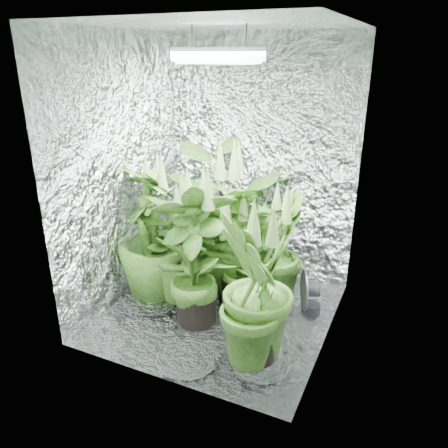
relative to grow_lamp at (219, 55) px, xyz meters
name	(u,v)px	position (x,y,z in m)	size (l,w,h in m)	color
ground	(220,312)	(0.00, 0.00, -1.83)	(1.60, 1.60, 0.00)	silver
walls	(219,186)	(0.00, 0.00, -0.83)	(1.62, 1.62, 2.00)	silver
ceiling	(219,24)	(0.00, 0.00, 0.17)	(1.60, 1.60, 0.01)	silver
grow_lamp	(219,55)	(0.00, 0.00, 0.00)	(0.50, 0.30, 0.22)	gray
plant_a	(186,244)	(-0.33, 0.09, -1.36)	(0.94, 0.94, 1.00)	black
plant_b	(239,254)	(0.09, 0.16, -1.38)	(0.64, 0.64, 0.97)	black
plant_c	(276,250)	(0.32, 0.33, -1.38)	(0.50, 0.50, 0.96)	black
plant_d	(154,233)	(-0.57, 0.03, -1.28)	(0.78, 0.78, 1.17)	black
plant_e	(234,222)	(-0.05, 0.38, -1.23)	(1.42, 1.42, 1.25)	black
plant_f	(195,255)	(-0.11, -0.17, -1.29)	(0.78, 0.78, 1.16)	black
plant_g	(257,292)	(0.44, -0.42, -1.32)	(0.68, 0.68, 1.09)	black
circulation_fan	(308,296)	(0.60, 0.27, -1.67)	(0.19, 0.29, 0.36)	black
plant_label	(263,326)	(0.50, -0.45, -1.53)	(0.05, 0.01, 0.08)	white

